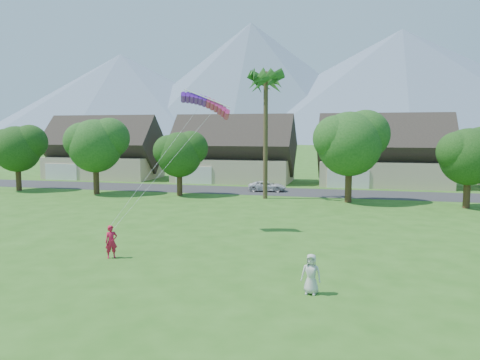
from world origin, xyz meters
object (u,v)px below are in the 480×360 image
(parked_car, at_px, (267,186))
(parafoil_kite, at_px, (207,102))
(kite_flyer, at_px, (111,242))
(watcher, at_px, (311,274))

(parked_car, xyz_separation_m, parafoil_kite, (-0.16, -21.03, 7.96))
(kite_flyer, bearing_deg, parafoil_kite, 28.54)
(kite_flyer, distance_m, watcher, 11.13)
(watcher, distance_m, parafoil_kite, 15.37)
(kite_flyer, height_order, parked_car, kite_flyer)
(parked_car, bearing_deg, watcher, -170.76)
(parafoil_kite, bearing_deg, parked_car, 77.38)
(watcher, relative_size, parked_car, 0.41)
(watcher, height_order, parafoil_kite, parafoil_kite)
(parked_car, bearing_deg, kite_flyer, 169.60)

